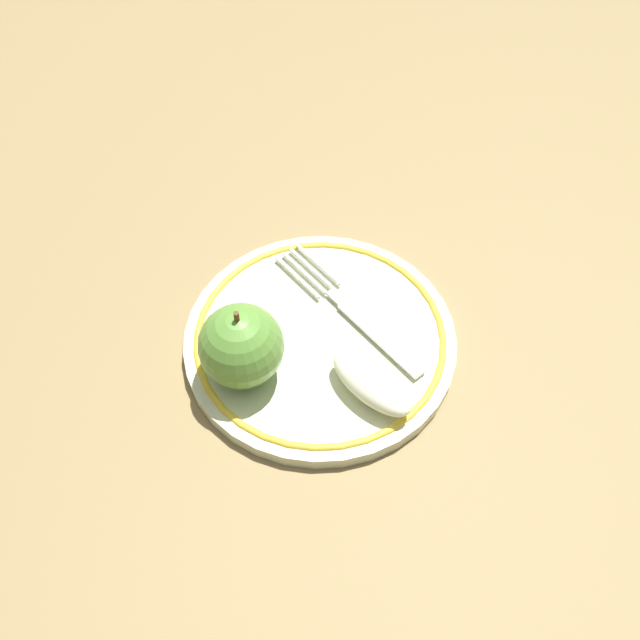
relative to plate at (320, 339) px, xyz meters
name	(u,v)px	position (x,y,z in m)	size (l,w,h in m)	color
ground_plane	(328,331)	(0.01, 0.01, -0.01)	(2.00, 2.00, 0.00)	olive
plate	(320,339)	(0.00, 0.00, 0.00)	(0.23, 0.23, 0.02)	beige
apple_red_whole	(241,346)	(-0.07, 0.02, 0.04)	(0.07, 0.07, 0.08)	#578A35
apple_slice_front	(371,382)	(-0.01, -0.07, 0.02)	(0.08, 0.03, 0.02)	#EAECCB
fork	(353,313)	(0.04, 0.00, 0.01)	(0.03, 0.17, 0.00)	silver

